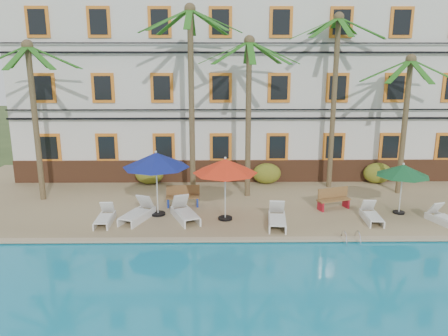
{
  "coord_description": "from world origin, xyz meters",
  "views": [
    {
      "loc": [
        -1.63,
        -15.68,
        6.64
      ],
      "look_at": [
        -1.38,
        3.0,
        2.0
      ],
      "focal_mm": 35.0,
      "sensor_mm": 36.0,
      "label": 1
    }
  ],
  "objects_px": {
    "pool_ladder": "(351,241)",
    "lounger_b": "(138,213)",
    "palm_a": "(33,98)",
    "palm_c": "(249,94)",
    "lounger_a": "(105,217)",
    "palm_b": "(191,78)",
    "lounger_c": "(185,212)",
    "lounger_f": "(445,218)",
    "palm_d": "(335,79)",
    "lounger_d": "(277,218)",
    "umbrella_red": "(225,166)",
    "umbrella_blue": "(156,160)",
    "lounger_e": "(371,215)",
    "bench_left": "(183,196)",
    "umbrella_green": "(403,171)",
    "bench_right": "(333,198)",
    "palm_e": "(407,104)"
  },
  "relations": [
    {
      "from": "pool_ladder",
      "to": "lounger_b",
      "type": "bearing_deg",
      "value": 164.39
    },
    {
      "from": "palm_e",
      "to": "bench_right",
      "type": "xyz_separation_m",
      "value": [
        -3.86,
        -2.32,
        -3.91
      ]
    },
    {
      "from": "lounger_f",
      "to": "umbrella_red",
      "type": "bearing_deg",
      "value": 175.81
    },
    {
      "from": "lounger_d",
      "to": "lounger_e",
      "type": "height_order",
      "value": "lounger_d"
    },
    {
      "from": "palm_a",
      "to": "umbrella_blue",
      "type": "relative_size",
      "value": 2.61
    },
    {
      "from": "bench_right",
      "to": "palm_b",
      "type": "bearing_deg",
      "value": 164.23
    },
    {
      "from": "palm_d",
      "to": "palm_e",
      "type": "relative_size",
      "value": 1.29
    },
    {
      "from": "palm_d",
      "to": "umbrella_blue",
      "type": "height_order",
      "value": "palm_d"
    },
    {
      "from": "lounger_b",
      "to": "lounger_c",
      "type": "bearing_deg",
      "value": 0.34
    },
    {
      "from": "bench_left",
      "to": "palm_b",
      "type": "bearing_deg",
      "value": 73.16
    },
    {
      "from": "umbrella_blue",
      "to": "lounger_b",
      "type": "height_order",
      "value": "umbrella_blue"
    },
    {
      "from": "lounger_d",
      "to": "umbrella_green",
      "type": "bearing_deg",
      "value": 13.68
    },
    {
      "from": "palm_d",
      "to": "lounger_d",
      "type": "xyz_separation_m",
      "value": [
        -3.39,
        -5.34,
        -5.21
      ]
    },
    {
      "from": "umbrella_green",
      "to": "lounger_e",
      "type": "xyz_separation_m",
      "value": [
        -1.51,
        -0.91,
        -1.63
      ]
    },
    {
      "from": "palm_e",
      "to": "umbrella_red",
      "type": "xyz_separation_m",
      "value": [
        -8.61,
        -3.6,
        -2.13
      ]
    },
    {
      "from": "palm_b",
      "to": "lounger_c",
      "type": "bearing_deg",
      "value": -93.28
    },
    {
      "from": "palm_b",
      "to": "umbrella_red",
      "type": "relative_size",
      "value": 3.34
    },
    {
      "from": "lounger_e",
      "to": "palm_d",
      "type": "bearing_deg",
      "value": 95.96
    },
    {
      "from": "lounger_c",
      "to": "lounger_d",
      "type": "xyz_separation_m",
      "value": [
        3.71,
        -0.69,
        -0.01
      ]
    },
    {
      "from": "lounger_c",
      "to": "umbrella_red",
      "type": "bearing_deg",
      "value": -0.23
    },
    {
      "from": "palm_e",
      "to": "umbrella_green",
      "type": "bearing_deg",
      "value": -111.21
    },
    {
      "from": "palm_d",
      "to": "palm_b",
      "type": "bearing_deg",
      "value": -166.84
    },
    {
      "from": "palm_c",
      "to": "lounger_e",
      "type": "bearing_deg",
      "value": -35.85
    },
    {
      "from": "palm_c",
      "to": "umbrella_green",
      "type": "height_order",
      "value": "palm_c"
    },
    {
      "from": "umbrella_red",
      "to": "lounger_f",
      "type": "height_order",
      "value": "umbrella_red"
    },
    {
      "from": "lounger_f",
      "to": "lounger_e",
      "type": "bearing_deg",
      "value": 172.54
    },
    {
      "from": "palm_a",
      "to": "lounger_c",
      "type": "relative_size",
      "value": 3.46
    },
    {
      "from": "palm_a",
      "to": "lounger_b",
      "type": "xyz_separation_m",
      "value": [
        4.96,
        -2.8,
        -4.43
      ]
    },
    {
      "from": "umbrella_red",
      "to": "lounger_c",
      "type": "relative_size",
      "value": 1.26
    },
    {
      "from": "palm_c",
      "to": "lounger_f",
      "type": "xyz_separation_m",
      "value": [
        7.66,
        -3.86,
        -4.6
      ]
    },
    {
      "from": "palm_e",
      "to": "lounger_c",
      "type": "bearing_deg",
      "value": -160.73
    },
    {
      "from": "palm_b",
      "to": "umbrella_blue",
      "type": "bearing_deg",
      "value": -118.78
    },
    {
      "from": "lounger_a",
      "to": "lounger_d",
      "type": "relative_size",
      "value": 0.85
    },
    {
      "from": "palm_c",
      "to": "lounger_a",
      "type": "height_order",
      "value": "palm_c"
    },
    {
      "from": "palm_a",
      "to": "umbrella_blue",
      "type": "height_order",
      "value": "palm_a"
    },
    {
      "from": "palm_a",
      "to": "palm_c",
      "type": "bearing_deg",
      "value": 2.48
    },
    {
      "from": "palm_a",
      "to": "palm_c",
      "type": "height_order",
      "value": "palm_c"
    },
    {
      "from": "palm_b",
      "to": "lounger_f",
      "type": "bearing_deg",
      "value": -19.71
    },
    {
      "from": "palm_a",
      "to": "lounger_d",
      "type": "bearing_deg",
      "value": -18.2
    },
    {
      "from": "umbrella_red",
      "to": "lounger_f",
      "type": "relative_size",
      "value": 1.52
    },
    {
      "from": "umbrella_red",
      "to": "lounger_b",
      "type": "distance_m",
      "value": 4.08
    },
    {
      "from": "palm_c",
      "to": "lounger_e",
      "type": "height_order",
      "value": "palm_c"
    },
    {
      "from": "bench_left",
      "to": "umbrella_green",
      "type": "bearing_deg",
      "value": -6.77
    },
    {
      "from": "lounger_d",
      "to": "bench_right",
      "type": "height_order",
      "value": "bench_right"
    },
    {
      "from": "lounger_e",
      "to": "bench_left",
      "type": "height_order",
      "value": "bench_left"
    },
    {
      "from": "umbrella_red",
      "to": "lounger_f",
      "type": "distance_m",
      "value": 9.04
    },
    {
      "from": "umbrella_green",
      "to": "bench_right",
      "type": "relative_size",
      "value": 1.41
    },
    {
      "from": "lounger_a",
      "to": "lounger_e",
      "type": "bearing_deg",
      "value": 0.51
    },
    {
      "from": "umbrella_red",
      "to": "lounger_f",
      "type": "bearing_deg",
      "value": -4.19
    },
    {
      "from": "pool_ladder",
      "to": "palm_b",
      "type": "bearing_deg",
      "value": 138.58
    }
  ]
}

